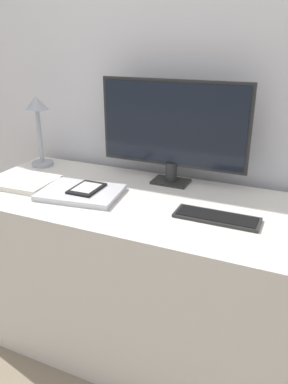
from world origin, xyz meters
name	(u,v)px	position (x,y,z in m)	size (l,w,h in m)	color
ground_plane	(119,364)	(0.00, 0.00, 0.00)	(10.00, 10.00, 0.00)	gray
wall_back	(171,71)	(0.00, 0.58, 1.20)	(3.60, 0.05, 2.40)	silver
desk	(136,272)	(0.00, 0.19, 0.36)	(1.47, 0.64, 0.73)	silver
monitor	(173,128)	(0.07, 0.41, 0.98)	(0.66, 0.11, 0.46)	#262626
keyboard	(217,217)	(0.35, 0.13, 0.73)	(0.31, 0.11, 0.01)	#282828
laptop	(81,193)	(-0.22, 0.12, 0.74)	(0.36, 0.28, 0.02)	#BCBCC1
ereader	(87,188)	(-0.20, 0.14, 0.75)	(0.11, 0.16, 0.01)	black
desk_lamp	(38,119)	(-0.62, 0.38, 0.97)	(0.11, 0.11, 0.35)	#999EA8
notebook	(29,182)	(-0.50, 0.13, 0.74)	(0.22, 0.23, 0.02)	silver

